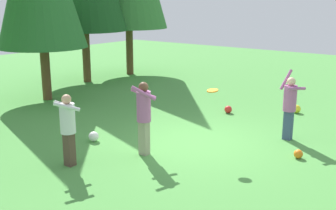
% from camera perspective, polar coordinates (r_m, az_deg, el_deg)
% --- Properties ---
extents(ground_plane, '(40.00, 40.00, 0.00)m').
position_cam_1_polar(ground_plane, '(11.07, 4.10, -5.12)').
color(ground_plane, '#4C9342').
extents(person_thrower, '(0.65, 0.65, 1.86)m').
position_cam_1_polar(person_thrower, '(11.47, 16.22, 0.29)').
color(person_thrower, '#38476B').
rests_on(person_thrower, ground_plane).
extents(person_catcher, '(0.74, 0.73, 1.65)m').
position_cam_1_polar(person_catcher, '(9.54, -13.46, -2.53)').
color(person_catcher, '#4C382D').
rests_on(person_catcher, ground_plane).
extents(person_bystander, '(0.75, 0.76, 1.79)m').
position_cam_1_polar(person_bystander, '(9.94, -3.31, -0.93)').
color(person_bystander, gray).
rests_on(person_bystander, ground_plane).
extents(frisbee, '(0.33, 0.33, 0.06)m').
position_cam_1_polar(frisbee, '(9.97, 6.07, 1.97)').
color(frisbee, orange).
extents(ball_red, '(0.25, 0.25, 0.25)m').
position_cam_1_polar(ball_red, '(13.93, 8.19, -0.60)').
color(ball_red, red).
rests_on(ball_red, ground_plane).
extents(ball_yellow, '(0.27, 0.27, 0.27)m').
position_cam_1_polar(ball_yellow, '(14.44, 17.08, -0.52)').
color(ball_yellow, yellow).
rests_on(ball_yellow, ground_plane).
extents(ball_white, '(0.27, 0.27, 0.27)m').
position_cam_1_polar(ball_white, '(11.27, -10.07, -4.24)').
color(ball_white, white).
rests_on(ball_white, ground_plane).
extents(ball_orange, '(0.21, 0.21, 0.21)m').
position_cam_1_polar(ball_orange, '(10.43, 17.30, -6.38)').
color(ball_orange, orange).
rests_on(ball_orange, ground_plane).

